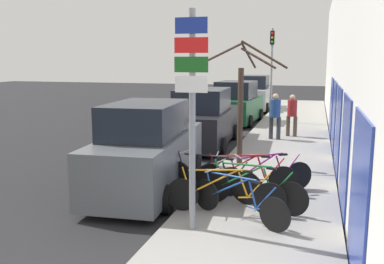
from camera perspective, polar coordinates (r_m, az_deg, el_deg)
The scene contains 18 objects.
ground_plane at distance 15.08m, azimuth 1.96°, elevation -2.50°, with size 80.00×80.00×0.00m, color black.
sidewalk_curb at distance 17.40m, azimuth 12.59°, elevation -0.85°, with size 3.20×32.00×0.15m.
building_facade at distance 17.02m, azimuth 18.92°, elevation 9.28°, with size 0.23×32.00×6.50m.
signpost at distance 7.37m, azimuth 0.01°, elevation 2.98°, with size 0.59×0.13×3.86m.
bicycle_0 at distance 8.22m, azimuth 6.18°, elevation -9.14°, with size 2.02×1.08×0.88m.
bicycle_1 at distance 8.56m, azimuth 4.45°, elevation -8.24°, with size 2.38×0.45×0.92m.
bicycle_2 at distance 8.88m, azimuth 7.94°, elevation -7.60°, with size 2.30×0.71×0.95m.
bicycle_3 at distance 9.47m, azimuth 2.56°, elevation -6.34°, with size 2.35×0.74×0.98m.
bicycle_4 at distance 9.81m, azimuth 7.26°, elevation -5.96°, with size 2.31×0.48×0.93m.
bicycle_5 at distance 9.95m, azimuth 9.75°, elevation -5.81°, with size 2.02×1.31×0.92m.
parked_car_0 at distance 10.35m, azimuth -5.93°, elevation -2.55°, with size 2.17×4.81×2.18m.
parked_car_1 at distance 15.76m, azimuth 1.52°, elevation 1.61°, with size 2.26×4.82×2.13m.
parked_car_2 at distance 21.56m, azimuth 5.98°, elevation 3.69°, with size 2.30×4.38×2.12m.
parked_car_3 at distance 27.24m, azimuth 8.32°, elevation 4.97°, with size 2.05×4.25×2.20m.
pedestrian_near at distance 16.60m, azimuth 11.04°, elevation 2.51°, with size 0.45×0.39×1.75m.
pedestrian_far at distance 17.38m, azimuth 13.20°, elevation 2.57°, with size 0.43×0.37×1.66m.
street_tree at distance 12.27m, azimuth 6.61°, elevation 3.84°, with size 2.62×1.31×3.56m.
traffic_light at distance 21.27m, azimuth 10.58°, elevation 9.10°, with size 0.20×0.30×4.50m.
Camera 1 is at (3.62, -3.09, 3.17)m, focal length 40.00 mm.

